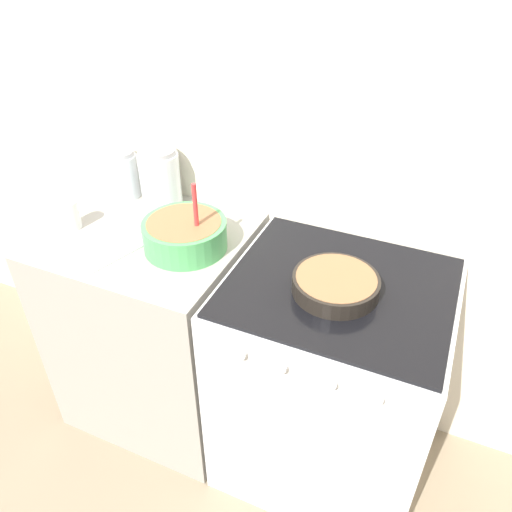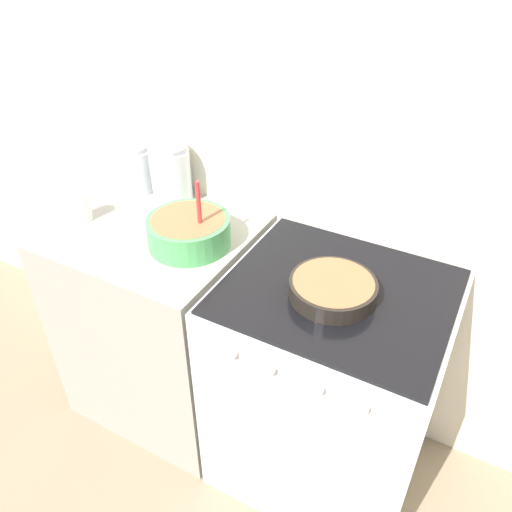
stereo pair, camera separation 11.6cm
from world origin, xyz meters
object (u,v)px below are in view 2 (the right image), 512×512
storage_jar_middle (171,178)px  storage_jar_left (135,172)px  baking_pan (333,288)px  tin_can (81,207)px  stove (327,386)px  mixing_bowl (189,230)px

storage_jar_middle → storage_jar_left: bearing=-180.0°
storage_jar_left → storage_jar_middle: storage_jar_middle is taller
baking_pan → storage_jar_middle: size_ratio=1.15×
tin_can → storage_jar_left: bearing=84.7°
stove → baking_pan: (-0.01, -0.04, 0.50)m
mixing_bowl → tin_can: (-0.46, -0.06, -0.00)m
mixing_bowl → baking_pan: (0.56, -0.03, -0.03)m
storage_jar_middle → tin_can: 0.37m
storage_jar_left → stove: bearing=-12.6°
baking_pan → storage_jar_middle: storage_jar_middle is taller
storage_jar_left → storage_jar_middle: (0.19, 0.00, 0.02)m
mixing_bowl → storage_jar_left: bearing=151.6°
stove → tin_can: bearing=-176.1°
stove → mixing_bowl: bearing=-178.8°
baking_pan → storage_jar_left: size_ratio=1.38×
storage_jar_left → storage_jar_middle: 0.19m
stove → baking_pan: bearing=-100.7°
mixing_bowl → tin_can: 0.47m
storage_jar_middle → tin_can: bearing=-126.5°
storage_jar_left → mixing_bowl: bearing=-28.4°
tin_can → mixing_bowl: bearing=7.2°
mixing_bowl → tin_can: mixing_bowl is taller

